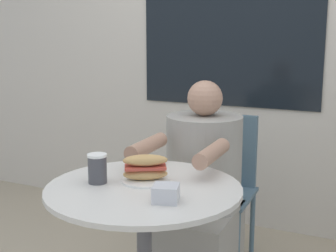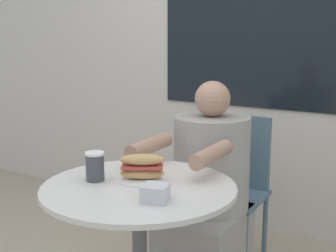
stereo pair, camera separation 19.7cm
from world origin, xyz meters
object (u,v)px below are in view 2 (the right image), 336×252
at_px(cafe_table, 139,232).
at_px(diner_chair, 235,178).
at_px(seated_diner, 207,206).
at_px(sandwich_on_plate, 142,169).
at_px(drink_cup, 95,166).

height_order(cafe_table, diner_chair, diner_chair).
bearing_deg(seated_diner, sandwich_on_plate, 84.39).
bearing_deg(drink_cup, seated_diner, 72.50).
bearing_deg(sandwich_on_plate, diner_chair, 88.15).
distance_m(diner_chair, drink_cup, 1.03).
bearing_deg(diner_chair, seated_diner, 88.75).
distance_m(cafe_table, seated_diner, 0.59).
bearing_deg(drink_cup, sandwich_on_plate, 30.70).
bearing_deg(sandwich_on_plate, drink_cup, -149.30).
bearing_deg(diner_chair, sandwich_on_plate, 86.15).
relative_size(seated_diner, sandwich_on_plate, 5.74).
xyz_separation_m(diner_chair, seated_diner, (0.00, -0.35, -0.05)).
distance_m(seated_diner, drink_cup, 0.73).
relative_size(cafe_table, drink_cup, 6.52).
distance_m(diner_chair, sandwich_on_plate, 0.92).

